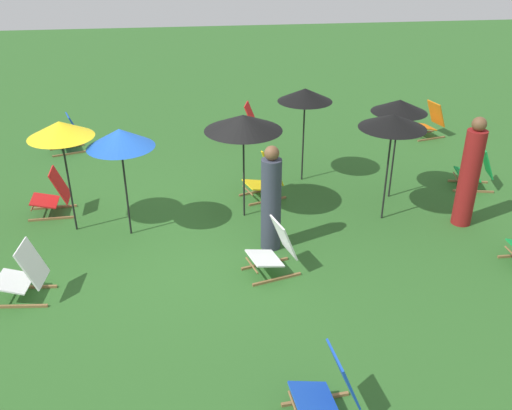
# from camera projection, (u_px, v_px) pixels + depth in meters

# --- Properties ---
(ground_plane) EXTENTS (40.00, 40.00, 0.00)m
(ground_plane) POSITION_uv_depth(u_px,v_px,m) (184.00, 236.00, 9.13)
(ground_plane) COLOR #2D6026
(deckchair_0) EXTENTS (0.63, 0.85, 0.83)m
(deckchair_0) POSITION_uv_depth(u_px,v_px,m) (477.00, 170.00, 10.62)
(deckchair_0) COLOR olive
(deckchair_0) RESTS_ON ground
(deckchair_2) EXTENTS (0.54, 0.80, 0.83)m
(deckchair_2) POSITION_uv_depth(u_px,v_px,m) (329.00, 389.00, 5.67)
(deckchair_2) COLOR olive
(deckchair_2) RESTS_ON ground
(deckchair_3) EXTENTS (0.66, 0.86, 0.83)m
(deckchair_3) POSITION_uv_depth(u_px,v_px,m) (245.00, 123.00, 13.07)
(deckchair_3) COLOR olive
(deckchair_3) RESTS_ON ground
(deckchair_4) EXTENTS (0.51, 0.78, 0.83)m
(deckchair_4) POSITION_uv_depth(u_px,v_px,m) (53.00, 195.00, 9.66)
(deckchair_4) COLOR olive
(deckchair_4) RESTS_ON ground
(deckchair_5) EXTENTS (0.69, 0.87, 0.83)m
(deckchair_5) POSITION_uv_depth(u_px,v_px,m) (265.00, 179.00, 10.26)
(deckchair_5) COLOR olive
(deckchair_5) RESTS_ON ground
(deckchair_6) EXTENTS (0.64, 0.85, 0.83)m
(deckchair_6) POSITION_uv_depth(u_px,v_px,m) (430.00, 121.00, 13.15)
(deckchair_6) COLOR olive
(deckchair_6) RESTS_ON ground
(deckchair_7) EXTENTS (0.66, 0.86, 0.83)m
(deckchair_7) POSITION_uv_depth(u_px,v_px,m) (274.00, 250.00, 8.05)
(deckchair_7) COLOR olive
(deckchair_7) RESTS_ON ground
(deckchair_8) EXTENTS (0.54, 0.80, 0.83)m
(deckchair_8) POSITION_uv_depth(u_px,v_px,m) (24.00, 275.00, 7.49)
(deckchair_8) COLOR olive
(deckchair_8) RESTS_ON ground
(deckchair_11) EXTENTS (0.68, 0.87, 0.83)m
(deckchair_11) POSITION_uv_depth(u_px,v_px,m) (69.00, 135.00, 12.32)
(deckchair_11) COLOR olive
(deckchair_11) RESTS_ON ground
(umbrella_0) EXTENTS (1.29, 1.29, 1.84)m
(umbrella_0) POSITION_uv_depth(u_px,v_px,m) (243.00, 123.00, 8.99)
(umbrella_0) COLOR black
(umbrella_0) RESTS_ON ground
(umbrella_1) EXTENTS (1.05, 1.05, 1.82)m
(umbrella_1) POSITION_uv_depth(u_px,v_px,m) (120.00, 138.00, 8.45)
(umbrella_1) COLOR black
(umbrella_1) RESTS_ON ground
(umbrella_2) EXTENTS (1.02, 1.02, 1.90)m
(umbrella_2) POSITION_uv_depth(u_px,v_px,m) (60.00, 130.00, 8.53)
(umbrella_2) COLOR black
(umbrella_2) RESTS_ON ground
(umbrella_3) EXTENTS (1.03, 1.03, 1.85)m
(umbrella_3) POSITION_uv_depth(u_px,v_px,m) (305.00, 95.00, 10.33)
(umbrella_3) COLOR black
(umbrella_3) RESTS_ON ground
(umbrella_4) EXTENTS (0.98, 0.98, 1.86)m
(umbrella_4) POSITION_uv_depth(u_px,v_px,m) (400.00, 106.00, 9.64)
(umbrella_4) COLOR black
(umbrella_4) RESTS_ON ground
(umbrella_5) EXTENTS (1.10, 1.10, 1.88)m
(umbrella_5) POSITION_uv_depth(u_px,v_px,m) (393.00, 121.00, 8.88)
(umbrella_5) COLOR black
(umbrella_5) RESTS_ON ground
(person_0) EXTENTS (0.36, 0.36, 1.71)m
(person_0) POSITION_uv_depth(u_px,v_px,m) (271.00, 201.00, 8.47)
(person_0) COLOR #333847
(person_0) RESTS_ON ground
(person_1) EXTENTS (0.36, 0.36, 1.89)m
(person_1) POSITION_uv_depth(u_px,v_px,m) (469.00, 175.00, 9.12)
(person_1) COLOR maroon
(person_1) RESTS_ON ground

